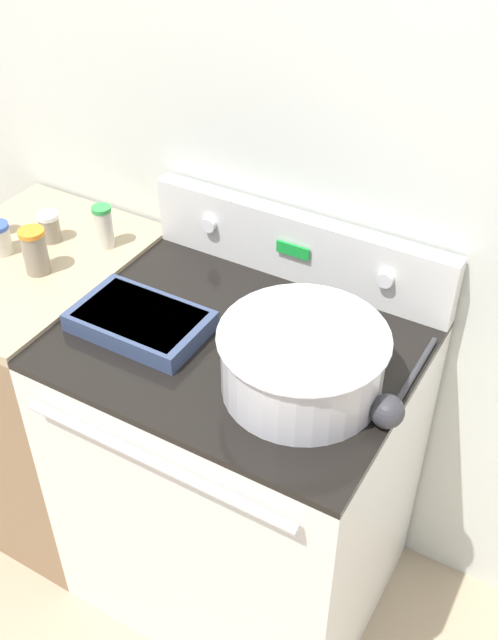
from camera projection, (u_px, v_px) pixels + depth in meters
name	position (u px, v px, depth m)	size (l,w,h in m)	color
kitchen_wall	(314.00, 152.00, 1.77)	(8.00, 0.05, 2.50)	silver
stove_range	(240.00, 472.00, 2.02)	(0.82, 0.68, 0.92)	silver
control_panel	(299.00, 247.00, 1.88)	(0.82, 0.07, 0.18)	silver
side_counter	(53.00, 385.00, 2.28)	(0.51, 0.65, 0.94)	#896B4C
mixing_bowl	(303.00, 358.00, 1.56)	(0.36, 0.36, 0.15)	silver
casserole_dish	(140.00, 320.00, 1.75)	(0.31, 0.20, 0.05)	#38476B
ladle	(391.00, 406.00, 1.52)	(0.07, 0.34, 0.07)	#333338
spice_jar_green_cap	(104.00, 226.00, 1.99)	(0.05, 0.05, 0.12)	beige
spice_jar_orange_cap	(35.00, 251.00, 1.89)	(0.07, 0.07, 0.12)	gray
spice_jar_white_cap	(50.00, 227.00, 2.02)	(0.06, 0.06, 0.08)	gray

